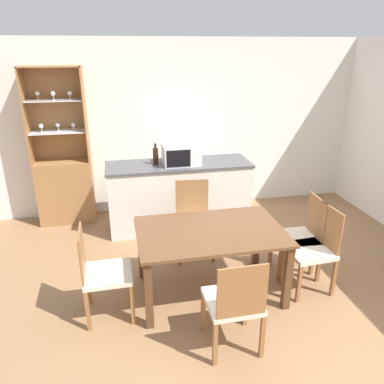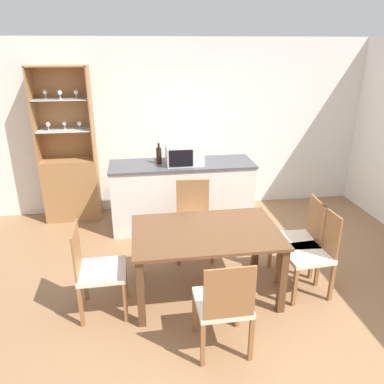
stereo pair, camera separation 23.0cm
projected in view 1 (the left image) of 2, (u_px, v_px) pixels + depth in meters
ground_plane at (246, 304)px, 3.77m from camera, size 18.00×18.00×0.00m
wall_back at (193, 127)px, 5.71m from camera, size 6.80×0.06×2.55m
kitchen_counter at (179, 195)px, 5.26m from camera, size 1.97×0.64×0.93m
display_cabinet at (65, 180)px, 5.38m from camera, size 0.77×0.39×2.19m
dining_table at (210, 239)px, 3.75m from camera, size 1.46×0.95×0.72m
dining_chair_head_near at (234, 303)px, 3.07m from camera, size 0.44×0.44×0.91m
dining_chair_head_far at (194, 219)px, 4.55m from camera, size 0.47×0.47×0.91m
dining_chair_side_right_near at (313, 249)px, 3.88m from camera, size 0.47×0.47×0.91m
dining_chair_side_right_far at (300, 236)px, 4.13m from camera, size 0.46×0.46×0.91m
dining_chair_side_left_near at (102, 273)px, 3.47m from camera, size 0.45×0.45×0.91m
microwave at (181, 154)px, 5.03m from camera, size 0.49×0.40×0.26m
wine_bottle at (156, 156)px, 5.01m from camera, size 0.07×0.07×0.28m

